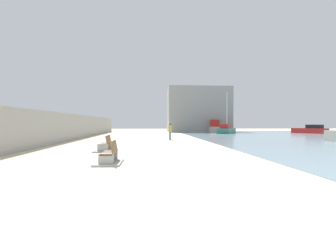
{
  "coord_description": "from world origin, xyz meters",
  "views": [
    {
      "loc": [
        0.54,
        -8.85,
        1.73
      ],
      "look_at": [
        2.1,
        14.47,
        1.49
      ],
      "focal_mm": 30.43,
      "sensor_mm": 36.0,
      "label": 1
    }
  ],
  "objects_px": {
    "boat_far_right": "(214,128)",
    "bench_near": "(109,158)",
    "bench_far": "(105,147)",
    "person_walking": "(170,130)",
    "boat_mid_bay": "(226,130)",
    "boat_outer": "(310,130)"
  },
  "relations": [
    {
      "from": "bench_near",
      "to": "boat_mid_bay",
      "type": "height_order",
      "value": "boat_mid_bay"
    },
    {
      "from": "bench_far",
      "to": "boat_far_right",
      "type": "height_order",
      "value": "boat_far_right"
    },
    {
      "from": "bench_near",
      "to": "bench_far",
      "type": "bearing_deg",
      "value": 100.46
    },
    {
      "from": "bench_near",
      "to": "boat_far_right",
      "type": "distance_m",
      "value": 42.21
    },
    {
      "from": "boat_outer",
      "to": "bench_far",
      "type": "bearing_deg",
      "value": -136.5
    },
    {
      "from": "bench_far",
      "to": "boat_outer",
      "type": "height_order",
      "value": "boat_outer"
    },
    {
      "from": "boat_outer",
      "to": "bench_near",
      "type": "bearing_deg",
      "value": -130.51
    },
    {
      "from": "bench_near",
      "to": "boat_far_right",
      "type": "bearing_deg",
      "value": 71.01
    },
    {
      "from": "bench_near",
      "to": "boat_far_right",
      "type": "relative_size",
      "value": 0.27
    },
    {
      "from": "person_walking",
      "to": "boat_far_right",
      "type": "bearing_deg",
      "value": 67.24
    },
    {
      "from": "boat_mid_bay",
      "to": "boat_far_right",
      "type": "relative_size",
      "value": 0.87
    },
    {
      "from": "bench_far",
      "to": "boat_mid_bay",
      "type": "distance_m",
      "value": 32.32
    },
    {
      "from": "person_walking",
      "to": "boat_mid_bay",
      "type": "xyz_separation_m",
      "value": [
        10.6,
        17.54,
        -0.38
      ]
    },
    {
      "from": "bench_far",
      "to": "boat_far_right",
      "type": "distance_m",
      "value": 37.55
    },
    {
      "from": "bench_near",
      "to": "boat_mid_bay",
      "type": "distance_m",
      "value": 36.74
    },
    {
      "from": "bench_far",
      "to": "boat_far_right",
      "type": "xyz_separation_m",
      "value": [
        14.73,
        34.53,
        0.66
      ]
    },
    {
      "from": "bench_near",
      "to": "person_walking",
      "type": "relative_size",
      "value": 1.2
    },
    {
      "from": "boat_mid_bay",
      "to": "boat_far_right",
      "type": "height_order",
      "value": "boat_far_right"
    },
    {
      "from": "bench_far",
      "to": "person_walking",
      "type": "height_order",
      "value": "person_walking"
    },
    {
      "from": "bench_near",
      "to": "bench_far",
      "type": "distance_m",
      "value": 5.47
    },
    {
      "from": "boat_far_right",
      "to": "bench_near",
      "type": "bearing_deg",
      "value": -108.99
    },
    {
      "from": "boat_outer",
      "to": "person_walking",
      "type": "bearing_deg",
      "value": -145.24
    }
  ]
}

